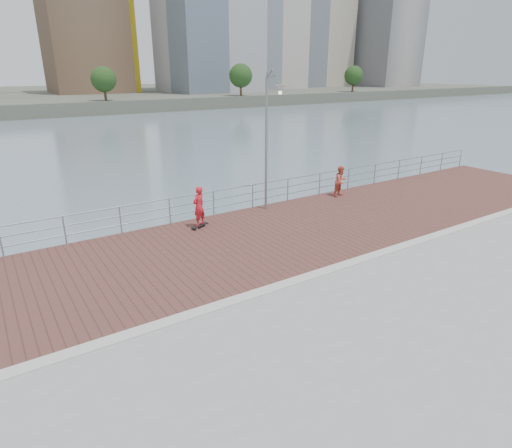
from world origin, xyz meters
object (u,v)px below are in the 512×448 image
street_lamp (272,118)px  skateboarder (199,206)px  guardrail (192,204)px  bystander (341,181)px

street_lamp → skateboarder: bearing=-177.0°
guardrail → skateboarder: (-0.21, -1.12, 0.23)m
street_lamp → bystander: 5.50m
skateboarder → bystander: size_ratio=1.06×
guardrail → skateboarder: size_ratio=23.86×
street_lamp → skateboarder: street_lamp is taller
street_lamp → skateboarder: size_ratio=3.57×
skateboarder → bystander: skateboarder is taller
guardrail → skateboarder: 1.16m
street_lamp → guardrail: bearing=165.1°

